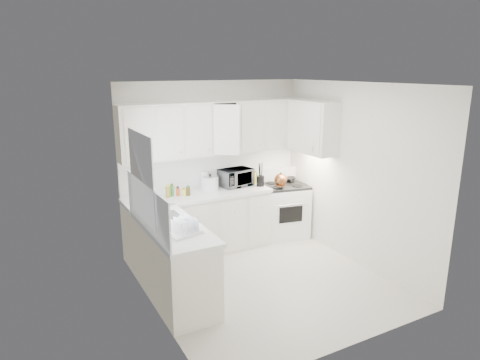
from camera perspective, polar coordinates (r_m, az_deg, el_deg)
floor at (r=5.93m, az=3.30°, el=-13.30°), size 3.20×3.20×0.00m
ceiling at (r=5.25m, az=3.72°, el=12.67°), size 3.20×3.20×0.00m
wall_back at (r=6.82m, az=-3.60°, el=2.09°), size 3.00×0.00×3.00m
wall_front at (r=4.24m, az=15.00°, el=-6.27°), size 3.00×0.00×3.00m
wall_left at (r=4.86m, az=-11.75°, el=-3.39°), size 0.00×3.20×3.20m
wall_right at (r=6.35m, az=15.10°, el=0.66°), size 0.00×3.20×3.20m
window_blinds at (r=5.12m, az=-12.82°, el=0.39°), size 0.06×0.96×1.06m
lower_cabinets_back at (r=6.65m, az=-5.45°, el=-5.94°), size 2.22×0.60×0.90m
lower_cabinets_left at (r=5.43m, az=-8.83°, el=-10.92°), size 0.60×1.60×0.90m
countertop_back at (r=6.49m, az=-5.52°, el=-2.03°), size 2.24×0.64×0.05m
countertop_left at (r=5.25m, az=-8.93°, el=-6.22°), size 0.64×1.62×0.05m
backsplash_back at (r=6.83m, az=-3.55°, el=1.46°), size 2.98×0.02×0.55m
backsplash_left at (r=5.07m, az=-12.26°, el=-3.56°), size 0.02×1.60×0.55m
upper_cabinets_back at (r=6.63m, az=-3.02°, el=3.51°), size 3.00×0.33×0.80m
upper_cabinets_right at (r=6.80m, az=9.48°, el=3.61°), size 0.33×0.90×0.80m
sink at (r=5.52m, az=-10.22°, el=-3.64°), size 0.42×0.38×0.30m
stove at (r=7.27m, az=5.81°, el=-3.10°), size 0.85×0.75×1.15m
tea_kettle at (r=6.91m, az=5.42°, el=0.14°), size 0.29×0.26×0.23m
frying_pan at (r=7.38m, az=6.36°, el=0.34°), size 0.39×0.51×0.04m
microwave at (r=6.83m, az=-0.59°, el=0.59°), size 0.55×0.37×0.34m
rice_cooker at (r=6.63m, az=-3.99°, el=-0.28°), size 0.27×0.27×0.25m
paper_towel at (r=6.72m, az=-4.72°, el=0.00°), size 0.12×0.12×0.27m
utensil_crock at (r=6.82m, az=2.73°, el=0.79°), size 0.16×0.16×0.39m
dish_rack at (r=4.92m, az=-7.61°, el=-5.99°), size 0.44×0.37×0.21m
spice_left_0 at (r=6.42m, az=-9.77°, el=-1.51°), size 0.06×0.06×0.13m
spice_left_1 at (r=6.36m, az=-8.87°, el=-1.62°), size 0.06×0.06×0.13m
spice_left_2 at (r=6.47m, az=-8.52°, el=-1.34°), size 0.06×0.06×0.13m
spice_left_3 at (r=6.41m, az=-7.61°, el=-1.45°), size 0.06×0.06×0.13m
spice_left_4 at (r=6.52m, az=-7.28°, el=-1.17°), size 0.06×0.06×0.13m
sauce_right_0 at (r=7.01m, az=1.22°, el=0.33°), size 0.06×0.06×0.19m
sauce_right_1 at (r=6.99m, az=1.86°, el=0.28°), size 0.06×0.06×0.19m
sauce_right_2 at (r=7.07m, az=2.00°, el=0.43°), size 0.06×0.06×0.19m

